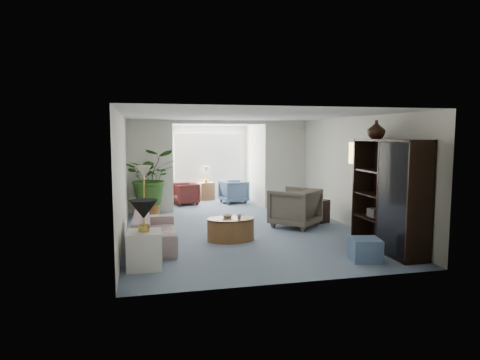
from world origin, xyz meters
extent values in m
plane|color=gray|center=(0.00, 0.00, 0.00)|extent=(6.00, 6.00, 0.00)
plane|color=gray|center=(0.00, 4.10, 0.00)|extent=(2.60, 2.60, 0.00)
cube|color=white|center=(-1.90, 3.00, 1.25)|extent=(1.20, 0.12, 2.50)
cube|color=white|center=(1.90, 3.00, 1.25)|extent=(1.20, 0.12, 2.50)
cube|color=white|center=(0.00, 3.00, 2.45)|extent=(2.60, 0.12, 0.10)
cube|color=white|center=(0.00, 5.18, 1.40)|extent=(2.20, 0.02, 1.50)
cube|color=white|center=(0.00, 5.15, 1.40)|extent=(2.20, 0.02, 1.50)
cube|color=#B5A691|center=(2.46, -0.10, 1.70)|extent=(0.04, 0.50, 0.40)
imported|color=#BDB0A0|center=(-1.92, -0.48, 0.30)|extent=(0.86, 2.05, 0.59)
cube|color=white|center=(-2.12, -1.83, 0.30)|extent=(0.56, 0.56, 0.59)
cone|color=black|center=(-2.12, -1.83, 0.94)|extent=(0.44, 0.44, 0.30)
cone|color=beige|center=(-2.08, 1.54, 1.25)|extent=(0.36, 0.36, 0.28)
cylinder|color=brown|center=(-0.43, -0.41, 0.23)|extent=(0.98, 0.98, 0.45)
imported|color=silver|center=(-0.48, -0.31, 0.48)|extent=(0.23, 0.23, 0.05)
imported|color=beige|center=(-0.28, -0.51, 0.49)|extent=(0.09, 0.09, 0.09)
imported|color=#696053|center=(1.26, 0.50, 0.45)|extent=(1.36, 1.37, 0.89)
cube|color=black|center=(1.96, 0.80, 0.28)|extent=(0.57, 0.52, 0.55)
cube|color=black|center=(2.23, -1.74, 1.01)|extent=(0.49, 1.82, 2.03)
imported|color=black|center=(2.23, -1.24, 2.20)|extent=(0.34, 0.34, 0.35)
cube|color=slate|center=(1.49, -2.26, 0.19)|extent=(0.56, 0.56, 0.38)
cylinder|color=#9E5B2E|center=(-1.90, 2.47, 0.16)|extent=(0.40, 0.40, 0.32)
imported|color=#335E20|center=(-1.90, 2.47, 1.03)|extent=(1.28, 1.11, 1.42)
imported|color=slate|center=(0.64, 4.16, 0.35)|extent=(0.90, 0.88, 0.70)
imported|color=#591E22|center=(-0.86, 4.16, 0.33)|extent=(0.84, 0.83, 0.65)
cube|color=brown|center=(-0.11, 4.91, 0.28)|extent=(0.53, 0.45, 0.57)
cube|color=#3A3634|center=(2.18, -1.46, 0.64)|extent=(0.30, 0.26, 0.16)
cube|color=#3E3B39|center=(2.18, -1.88, 1.09)|extent=(0.30, 0.26, 0.16)
cube|color=#2E2924|center=(2.18, -2.07, 1.54)|extent=(0.30, 0.26, 0.16)
cube|color=black|center=(2.18, -2.22, 0.64)|extent=(0.30, 0.26, 0.16)
camera|label=1|loc=(-2.14, -8.54, 2.12)|focal=31.72mm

